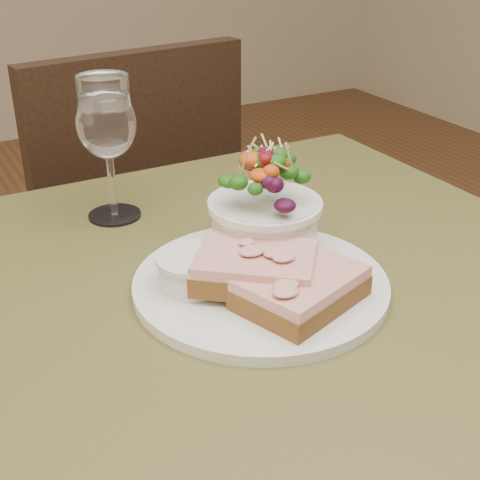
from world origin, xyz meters
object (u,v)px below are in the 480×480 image
sandwich_front (301,288)px  sandwich_back (255,268)px  wine_glass (107,128)px  ramekin (193,269)px  cafe_table (260,364)px  chair_far (118,308)px  salad_bowl (265,202)px  dinner_plate (261,284)px

sandwich_front → sandwich_back: size_ratio=0.95×
sandwich_front → wine_glass: bearing=87.1°
sandwich_back → ramekin: sandwich_back is taller
sandwich_front → ramekin: (-0.08, 0.08, 0.00)m
cafe_table → chair_far: size_ratio=0.89×
wine_glass → sandwich_front: bearing=-74.1°
ramekin → salad_bowl: 0.12m
sandwich_front → ramekin: 0.12m
dinner_plate → salad_bowl: (0.04, 0.06, 0.07)m
chair_far → ramekin: 0.87m
chair_far → wine_glass: bearing=67.5°
salad_bowl → dinner_plate: bearing=-123.7°
sandwich_back → wine_glass: (-0.06, 0.27, 0.09)m
salad_bowl → chair_far: bearing=88.6°
sandwich_back → cafe_table: bearing=78.8°
sandwich_back → sandwich_front: bearing=-20.6°
cafe_table → wine_glass: 0.35m
wine_glass → sandwich_back: bearing=-76.9°
chair_far → sandwich_back: bearing=77.7°
sandwich_front → sandwich_back: 0.05m
chair_far → sandwich_back: chair_far is taller
cafe_table → dinner_plate: bearing=96.8°
sandwich_back → dinner_plate: bearing=80.4°
chair_far → cafe_table: bearing=78.8°
ramekin → cafe_table: bearing=-19.4°
salad_bowl → wine_glass: size_ratio=0.73×
cafe_table → salad_bowl: size_ratio=6.30×
cafe_table → sandwich_back: size_ratio=5.20×
cafe_table → wine_glass: wine_glass is taller
chair_far → sandwich_front: bearing=80.0°
chair_far → salad_bowl: chair_far is taller
ramekin → chair_far: bearing=79.9°
dinner_plate → sandwich_front: (0.01, -0.06, 0.02)m
cafe_table → chair_far: bearing=85.5°
sandwich_back → salad_bowl: (0.06, 0.07, 0.03)m
cafe_table → sandwich_back: sandwich_back is taller
chair_far → sandwich_back: 0.89m
chair_far → sandwich_front: size_ratio=6.15×
cafe_table → ramekin: size_ratio=10.93×
dinner_plate → wine_glass: (-0.08, 0.26, 0.12)m
dinner_plate → ramekin: ramekin is taller
chair_far → dinner_plate: bearing=78.8°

